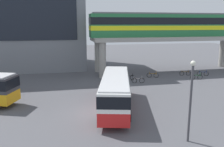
{
  "coord_description": "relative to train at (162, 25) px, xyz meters",
  "views": [
    {
      "loc": [
        -2.78,
        -20.6,
        8.13
      ],
      "look_at": [
        3.05,
        6.71,
        2.2
      ],
      "focal_mm": 37.92,
      "sensor_mm": 36.0,
      "label": 1
    }
  ],
  "objects": [
    {
      "name": "bicycle_brown",
      "position": [
        2.74,
        -3.63,
        -7.59
      ],
      "size": [
        1.76,
        0.45,
        1.04
      ],
      "color": "black",
      "rests_on": "ground_plane"
    },
    {
      "name": "train",
      "position": [
        0.0,
        0.0,
        0.0
      ],
      "size": [
        23.86,
        2.96,
        3.84
      ],
      "color": "#26723F",
      "rests_on": "elevated_platform"
    },
    {
      "name": "elevated_platform",
      "position": [
        1.6,
        -0.0,
        -2.9
      ],
      "size": [
        26.33,
        6.1,
        5.98
      ],
      "color": "#9E9B93",
      "rests_on": "ground_plane"
    },
    {
      "name": "bicycle_silver",
      "position": [
        -6.1,
        -6.66,
        -7.59
      ],
      "size": [
        1.76,
        0.46,
        1.04
      ],
      "color": "black",
      "rests_on": "ground_plane"
    },
    {
      "name": "lamp_post",
      "position": [
        -7.93,
        -23.34,
        -4.52
      ],
      "size": [
        0.36,
        0.36,
        5.74
      ],
      "color": "#3F3F44",
      "rests_on": "ground_plane"
    },
    {
      "name": "ground_plane",
      "position": [
        -13.56,
        -6.58,
        -7.95
      ],
      "size": [
        120.0,
        120.0,
        0.0
      ],
      "primitive_type": "plane",
      "color": "#515156"
    },
    {
      "name": "bicycle_orange",
      "position": [
        -2.87,
        -3.93,
        -7.59
      ],
      "size": [
        1.7,
        0.67,
        1.04
      ],
      "color": "black",
      "rests_on": "ground_plane"
    },
    {
      "name": "bus_main",
      "position": [
        -11.46,
        -15.87,
        -5.96
      ],
      "size": [
        5.18,
        11.33,
        3.22
      ],
      "color": "red",
      "rests_on": "ground_plane"
    },
    {
      "name": "bicycle_black",
      "position": [
        -6.83,
        -4.6,
        -7.59
      ],
      "size": [
        1.65,
        0.8,
        1.04
      ],
      "color": "black",
      "rests_on": "ground_plane"
    },
    {
      "name": "bicycle_green",
      "position": [
        3.05,
        -6.37,
        -7.59
      ],
      "size": [
        1.73,
        0.57,
        1.04
      ],
      "color": "black",
      "rests_on": "ground_plane"
    },
    {
      "name": "bicycle_blue",
      "position": [
        5.36,
        -4.45,
        -7.59
      ],
      "size": [
        1.72,
        0.62,
        1.04
      ],
      "color": "black",
      "rests_on": "ground_plane"
    }
  ]
}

